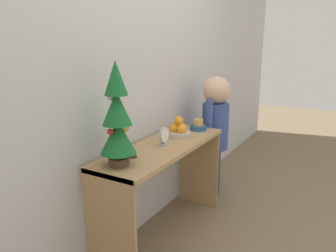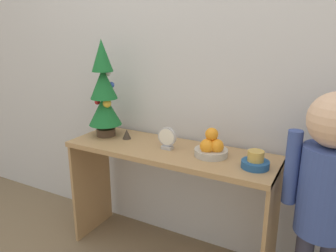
# 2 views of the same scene
# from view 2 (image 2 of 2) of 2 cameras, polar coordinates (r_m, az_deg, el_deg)

# --- Properties ---
(back_wall) EXTENTS (7.00, 0.05, 2.50)m
(back_wall) POSITION_cam_2_polar(r_m,az_deg,el_deg) (2.02, 3.61, 12.44)
(back_wall) COLOR silver
(back_wall) RESTS_ON ground_plane
(console_table) EXTENTS (1.25, 0.41, 0.72)m
(console_table) POSITION_cam_2_polar(r_m,az_deg,el_deg) (1.98, 0.18, -8.28)
(console_table) COLOR tan
(console_table) RESTS_ON ground_plane
(mini_tree) EXTENTS (0.21, 0.21, 0.62)m
(mini_tree) POSITION_cam_2_polar(r_m,az_deg,el_deg) (2.12, -11.10, 5.75)
(mini_tree) COLOR #4C3828
(mini_tree) RESTS_ON console_table
(fruit_bowl) EXTENTS (0.18, 0.18, 0.16)m
(fruit_bowl) POSITION_cam_2_polar(r_m,az_deg,el_deg) (1.81, 7.57, -3.61)
(fruit_bowl) COLOR #B7B2A8
(fruit_bowl) RESTS_ON console_table
(singing_bowl) EXTENTS (0.14, 0.14, 0.09)m
(singing_bowl) POSITION_cam_2_polar(r_m,az_deg,el_deg) (1.71, 14.97, -6.00)
(singing_bowl) COLOR #235189
(singing_bowl) RESTS_ON console_table
(desk_clock) EXTENTS (0.11, 0.04, 0.13)m
(desk_clock) POSITION_cam_2_polar(r_m,az_deg,el_deg) (1.89, -0.16, -2.18)
(desk_clock) COLOR #B2B2B7
(desk_clock) RESTS_ON console_table
(figurine) EXTENTS (0.06, 0.06, 0.06)m
(figurine) POSITION_cam_2_polar(r_m,az_deg,el_deg) (2.09, -7.21, -1.41)
(figurine) COLOR #382D23
(figurine) RESTS_ON console_table
(child_figure) EXTENTS (0.38, 0.25, 1.14)m
(child_figure) POSITION_cam_2_polar(r_m,az_deg,el_deg) (1.66, 26.00, -8.81)
(child_figure) COLOR #38384C
(child_figure) RESTS_ON ground_plane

